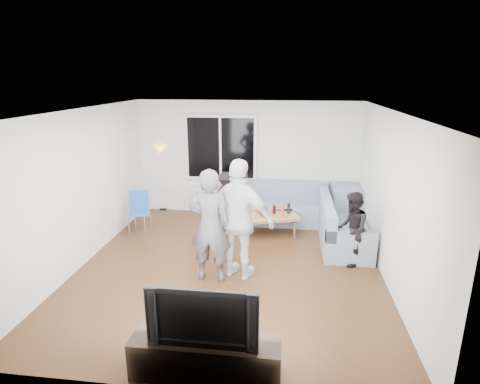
# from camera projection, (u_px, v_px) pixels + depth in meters

# --- Properties ---
(floor) EXTENTS (5.00, 5.50, 0.04)m
(floor) POSITION_uv_depth(u_px,v_px,m) (230.00, 268.00, 6.60)
(floor) COLOR #56351C
(floor) RESTS_ON ground
(ceiling) EXTENTS (5.00, 5.50, 0.04)m
(ceiling) POSITION_uv_depth(u_px,v_px,m) (228.00, 109.00, 5.85)
(ceiling) COLOR white
(ceiling) RESTS_ON ground
(wall_back) EXTENTS (5.00, 0.04, 2.60)m
(wall_back) POSITION_uv_depth(u_px,v_px,m) (248.00, 159.00, 8.86)
(wall_back) COLOR silver
(wall_back) RESTS_ON ground
(wall_front) EXTENTS (5.00, 0.04, 2.60)m
(wall_front) POSITION_uv_depth(u_px,v_px,m) (184.00, 279.00, 3.59)
(wall_front) COLOR silver
(wall_front) RESTS_ON ground
(wall_left) EXTENTS (0.04, 5.50, 2.60)m
(wall_left) POSITION_uv_depth(u_px,v_px,m) (81.00, 188.00, 6.53)
(wall_left) COLOR silver
(wall_left) RESTS_ON ground
(wall_right) EXTENTS (0.04, 5.50, 2.60)m
(wall_right) POSITION_uv_depth(u_px,v_px,m) (392.00, 199.00, 5.93)
(wall_right) COLOR silver
(wall_right) RESTS_ON ground
(window_frame) EXTENTS (1.62, 0.06, 1.47)m
(window_frame) POSITION_uv_depth(u_px,v_px,m) (221.00, 148.00, 8.79)
(window_frame) COLOR white
(window_frame) RESTS_ON wall_back
(window_glass) EXTENTS (1.50, 0.02, 1.35)m
(window_glass) POSITION_uv_depth(u_px,v_px,m) (220.00, 148.00, 8.75)
(window_glass) COLOR black
(window_glass) RESTS_ON window_frame
(window_mullion) EXTENTS (0.05, 0.03, 1.35)m
(window_mullion) POSITION_uv_depth(u_px,v_px,m) (220.00, 148.00, 8.74)
(window_mullion) COLOR white
(window_mullion) RESTS_ON window_frame
(radiator) EXTENTS (1.30, 0.12, 0.62)m
(radiator) POSITION_uv_depth(u_px,v_px,m) (221.00, 201.00, 9.10)
(radiator) COLOR silver
(radiator) RESTS_ON floor
(potted_plant) EXTENTS (0.21, 0.17, 0.35)m
(potted_plant) POSITION_uv_depth(u_px,v_px,m) (233.00, 181.00, 8.90)
(potted_plant) COLOR #3B6D2B
(potted_plant) RESTS_ON radiator
(vase) EXTENTS (0.20, 0.20, 0.18)m
(vase) POSITION_uv_depth(u_px,v_px,m) (207.00, 184.00, 9.00)
(vase) COLOR silver
(vase) RESTS_ON radiator
(sofa_back_section) EXTENTS (2.30, 0.85, 0.85)m
(sofa_back_section) POSITION_uv_depth(u_px,v_px,m) (275.00, 203.00, 8.56)
(sofa_back_section) COLOR slate
(sofa_back_section) RESTS_ON floor
(sofa_right_section) EXTENTS (2.00, 0.85, 0.85)m
(sofa_right_section) POSITION_uv_depth(u_px,v_px,m) (344.00, 222.00, 7.43)
(sofa_right_section) COLOR slate
(sofa_right_section) RESTS_ON floor
(sofa_corner) EXTENTS (0.85, 0.85, 0.85)m
(sofa_corner) POSITION_uv_depth(u_px,v_px,m) (351.00, 206.00, 8.36)
(sofa_corner) COLOR slate
(sofa_corner) RESTS_ON floor
(cushion_yellow) EXTENTS (0.39, 0.33, 0.14)m
(cushion_yellow) POSITION_uv_depth(u_px,v_px,m) (231.00, 198.00, 8.63)
(cushion_yellow) COLOR gold
(cushion_yellow) RESTS_ON sofa_back_section
(cushion_red) EXTENTS (0.39, 0.34, 0.13)m
(cushion_red) POSITION_uv_depth(u_px,v_px,m) (248.00, 198.00, 8.66)
(cushion_red) COLOR maroon
(cushion_red) RESTS_ON sofa_back_section
(coffee_table) EXTENTS (1.23, 0.92, 0.40)m
(coffee_table) POSITION_uv_depth(u_px,v_px,m) (270.00, 224.00, 7.94)
(coffee_table) COLOR tan
(coffee_table) RESTS_ON floor
(pitcher) EXTENTS (0.17, 0.17, 0.17)m
(pitcher) POSITION_uv_depth(u_px,v_px,m) (263.00, 211.00, 7.87)
(pitcher) COLOR maroon
(pitcher) RESTS_ON coffee_table
(side_chair) EXTENTS (0.50, 0.50, 0.86)m
(side_chair) POSITION_uv_depth(u_px,v_px,m) (139.00, 213.00, 7.91)
(side_chair) COLOR #2552A4
(side_chair) RESTS_ON floor
(floor_lamp) EXTENTS (0.32, 0.32, 1.56)m
(floor_lamp) POSITION_uv_depth(u_px,v_px,m) (162.00, 178.00, 9.27)
(floor_lamp) COLOR gold
(floor_lamp) RESTS_ON floor
(player_left) EXTENTS (0.69, 0.48, 1.80)m
(player_left) POSITION_uv_depth(u_px,v_px,m) (210.00, 226.00, 5.96)
(player_left) COLOR #4A4A4F
(player_left) RESTS_ON floor
(player_right) EXTENTS (1.22, 0.80, 1.92)m
(player_right) POSITION_uv_depth(u_px,v_px,m) (240.00, 220.00, 6.03)
(player_right) COLOR silver
(player_right) RESTS_ON floor
(spectator_right) EXTENTS (0.55, 0.67, 1.28)m
(spectator_right) POSITION_uv_depth(u_px,v_px,m) (352.00, 229.00, 6.52)
(spectator_right) COLOR black
(spectator_right) RESTS_ON floor
(spectator_back) EXTENTS (0.78, 0.56, 1.09)m
(spectator_back) POSITION_uv_depth(u_px,v_px,m) (226.00, 196.00, 8.68)
(spectator_back) COLOR black
(spectator_back) RESTS_ON floor
(tv_console) EXTENTS (1.60, 0.40, 0.44)m
(tv_console) POSITION_uv_depth(u_px,v_px,m) (206.00, 358.00, 4.14)
(tv_console) COLOR #2F1F17
(tv_console) RESTS_ON floor
(television) EXTENTS (1.15, 0.15, 0.66)m
(television) POSITION_uv_depth(u_px,v_px,m) (204.00, 313.00, 3.99)
(television) COLOR black
(television) RESTS_ON tv_console
(bottle_b) EXTENTS (0.08, 0.08, 0.24)m
(bottle_b) POSITION_uv_depth(u_px,v_px,m) (265.00, 212.00, 7.72)
(bottle_b) COLOR #1B961B
(bottle_b) RESTS_ON coffee_table
(bottle_e) EXTENTS (0.07, 0.07, 0.22)m
(bottle_e) POSITION_uv_depth(u_px,v_px,m) (289.00, 208.00, 7.96)
(bottle_e) COLOR black
(bottle_e) RESTS_ON coffee_table
(bottle_c) EXTENTS (0.07, 0.07, 0.18)m
(bottle_c) POSITION_uv_depth(u_px,v_px,m) (274.00, 210.00, 7.95)
(bottle_c) COLOR black
(bottle_c) RESTS_ON coffee_table
(bottle_d) EXTENTS (0.07, 0.07, 0.27)m
(bottle_d) POSITION_uv_depth(u_px,v_px,m) (282.00, 211.00, 7.72)
(bottle_d) COLOR orange
(bottle_d) RESTS_ON coffee_table
(bottle_a) EXTENTS (0.07, 0.07, 0.22)m
(bottle_a) POSITION_uv_depth(u_px,v_px,m) (258.00, 208.00, 7.97)
(bottle_a) COLOR #BA620A
(bottle_a) RESTS_ON coffee_table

